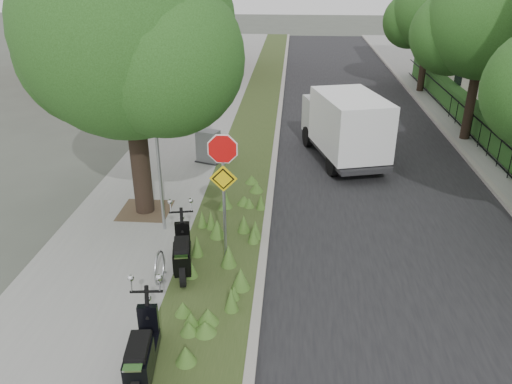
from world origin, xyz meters
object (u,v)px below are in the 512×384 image
Objects in this scene: scooter_near at (183,257)px; scooter_far at (142,359)px; box_truck at (345,124)px; utility_cabinet at (208,147)px; sign_assembly at (223,172)px.

scooter_near is 3.17m from scooter_far.
box_truck is 4.87m from utility_cabinet.
box_truck reaches higher than utility_cabinet.
scooter_near is at bearing -85.55° from utility_cabinet.
sign_assembly is 6.51m from utility_cabinet.
box_truck is at bearing 61.38° from scooter_near.
sign_assembly is at bearing 43.05° from scooter_near.
sign_assembly is at bearing -115.86° from box_truck.
scooter_near is 8.84m from box_truck.
utility_cabinet is at bearing 102.85° from sign_assembly.
box_truck is at bearing 68.77° from scooter_far.
sign_assembly reaches higher than scooter_far.
scooter_far is (-0.02, -3.17, 0.01)m from scooter_near.
scooter_far is at bearing -111.23° from box_truck.
box_truck is at bearing 9.40° from utility_cabinet.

